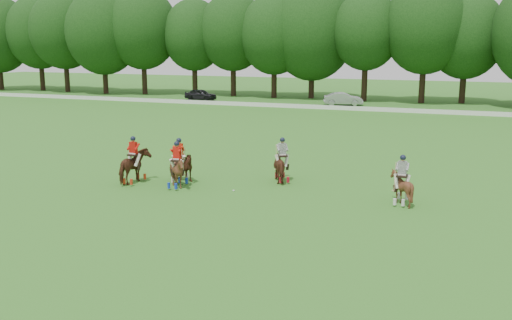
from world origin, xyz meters
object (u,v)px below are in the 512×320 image
(polo_ball, at_px, (234,191))
(polo_stripe_a, at_px, (282,166))
(car_mid, at_px, (343,99))
(polo_red_a, at_px, (134,166))
(polo_red_b, at_px, (180,166))
(polo_red_c, at_px, (177,171))
(car_left, at_px, (201,94))
(polo_stripe_b, at_px, (401,187))

(polo_ball, bearing_deg, polo_stripe_a, 60.34)
(car_mid, bearing_deg, polo_red_a, 160.33)
(polo_red_b, height_order, polo_ball, polo_red_b)
(polo_red_a, distance_m, polo_ball, 5.37)
(polo_red_a, distance_m, polo_stripe_a, 7.44)
(polo_stripe_a, distance_m, polo_ball, 3.21)
(car_mid, relative_size, polo_red_c, 1.91)
(polo_red_a, bearing_deg, car_left, 111.42)
(car_left, distance_m, polo_red_a, 42.38)
(polo_red_c, distance_m, polo_ball, 2.95)
(polo_ball, bearing_deg, polo_red_c, -175.05)
(polo_red_a, relative_size, polo_ball, 26.47)
(polo_red_b, xyz_separation_m, polo_red_c, (0.49, -1.13, 0.03))
(polo_red_c, distance_m, polo_stripe_b, 10.55)
(polo_red_b, relative_size, polo_stripe_b, 1.02)
(car_left, xyz_separation_m, car_mid, (17.74, 0.00, 0.04))
(car_mid, distance_m, polo_red_a, 39.52)
(car_left, xyz_separation_m, polo_stripe_a, (22.32, -36.56, 0.14))
(polo_stripe_b, bearing_deg, polo_red_b, 178.53)
(polo_stripe_a, height_order, polo_stripe_b, polo_stripe_a)
(polo_red_b, relative_size, polo_ball, 24.92)
(car_mid, height_order, polo_red_c, polo_red_c)
(polo_red_b, bearing_deg, car_mid, 89.58)
(polo_red_a, relative_size, polo_red_b, 1.06)
(polo_red_c, distance_m, polo_stripe_a, 5.28)
(car_mid, bearing_deg, polo_ball, 168.04)
(polo_red_c, xyz_separation_m, polo_stripe_b, (10.52, 0.84, -0.04))
(car_mid, relative_size, polo_red_a, 1.83)
(polo_red_a, xyz_separation_m, polo_red_c, (2.47, -0.05, -0.05))
(car_left, bearing_deg, polo_stripe_b, -138.94)
(polo_red_a, bearing_deg, polo_ball, 2.08)
(car_mid, xyz_separation_m, polo_red_b, (-0.28, -38.38, 0.08))
(car_left, xyz_separation_m, polo_red_a, (15.48, -39.46, 0.19))
(car_left, bearing_deg, polo_red_b, -150.84)
(polo_red_b, xyz_separation_m, polo_ball, (3.33, -0.88, -0.75))
(polo_red_c, relative_size, polo_ball, 25.42)
(car_mid, distance_m, polo_stripe_a, 36.84)
(car_left, distance_m, car_mid, 17.74)
(polo_red_a, distance_m, polo_red_b, 2.25)
(car_left, distance_m, polo_ball, 44.43)
(polo_red_a, bearing_deg, polo_stripe_b, 3.49)
(polo_stripe_b, bearing_deg, polo_red_c, -175.41)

